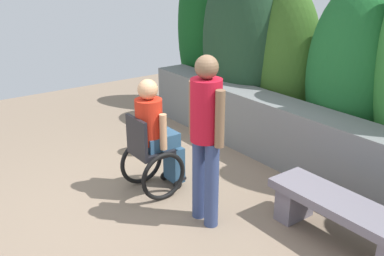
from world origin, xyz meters
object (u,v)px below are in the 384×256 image
stone_bench (343,216)px  flower_pot_purple_near (146,136)px  person_standing_companion (206,131)px  person_in_wheelchair (154,140)px

stone_bench → flower_pot_purple_near: 2.91m
person_standing_companion → stone_bench: bearing=34.7°
person_standing_companion → flower_pot_purple_near: person_standing_companion is taller
stone_bench → flower_pot_purple_near: flower_pot_purple_near is taller
person_in_wheelchair → stone_bench: bearing=32.8°
flower_pot_purple_near → person_in_wheelchair: bearing=-25.2°
stone_bench → person_standing_companion: person_standing_companion is taller
person_in_wheelchair → flower_pot_purple_near: (-0.97, 0.46, -0.37)m
person_standing_companion → flower_pot_purple_near: bearing=166.3°
stone_bench → person_in_wheelchair: person_in_wheelchair is taller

